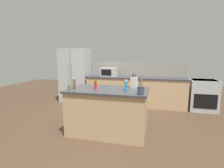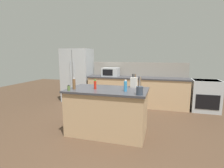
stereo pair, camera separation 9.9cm
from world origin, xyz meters
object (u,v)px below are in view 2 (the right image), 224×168
Objects in this scene: range_oven at (205,95)px; knife_block at (134,82)px; utensil_crock at (140,90)px; hot_sauce_bottle at (95,85)px; dish_soap_bottle at (125,86)px; pepper_grinder at (74,84)px; microwave at (111,72)px; refrigerator at (77,75)px; spice_jar_oregano at (69,88)px.

knife_block is at bearing -134.40° from range_oven.
utensil_crock reaches higher than hot_sauce_bottle.
pepper_grinder reaches higher than dish_soap_bottle.
microwave is 1.87× the size of knife_block.
knife_block is at bearing 29.73° from hot_sauce_bottle.
refrigerator is 6.40× the size of knife_block.
knife_block is 0.47m from dish_soap_bottle.
range_oven is at bearing 38.98° from pepper_grinder.
microwave is 2.31× the size of pepper_grinder.
refrigerator is 5.80× the size of utensil_crock.
utensil_crock reaches higher than spice_jar_oregano.
microwave is 2.30m from hot_sauce_bottle.
microwave is at bearing -2.34° from refrigerator.
pepper_grinder is (-2.97, -2.40, 0.58)m from range_oven.
hot_sauce_bottle is 0.83× the size of pepper_grinder.
range_oven is at bearing 50.55° from dish_soap_bottle.
range_oven is (4.15, -0.05, -0.46)m from refrigerator.
knife_block reaches higher than spice_jar_oregano.
pepper_grinder is (-1.36, 0.16, 0.03)m from utensil_crock.
utensil_crock is at bearing -56.87° from knife_block.
range_oven is 4.73× the size of hot_sauce_bottle.
dish_soap_bottle is 1.15× the size of hot_sauce_bottle.
spice_jar_oregano is (-1.09, -0.24, -0.05)m from dish_soap_bottle.
knife_block is 2.65× the size of spice_jar_oregano.
knife_block is 1.30× the size of dish_soap_bottle.
spice_jar_oregano is at bearing -133.20° from knife_block.
microwave is at bearing 98.49° from hot_sauce_bottle.
hot_sauce_bottle is at bearing 163.50° from utensil_crock.
range_oven is 3.91× the size of pepper_grinder.
range_oven is at bearing 57.80° from utensil_crock.
hot_sauce_bottle is (-0.94, 0.28, 0.01)m from utensil_crock.
hot_sauce_bottle is at bearing -134.18° from knife_block.
dish_soap_bottle is (0.98, -2.32, -0.04)m from microwave.
utensil_crock reaches higher than knife_block.
dish_soap_bottle is 2.05× the size of spice_jar_oregano.
spice_jar_oregano is at bearing -179.94° from utensil_crock.
dish_soap_bottle reaches higher than range_oven.
hot_sauce_bottle reaches higher than range_oven.
hot_sauce_bottle is at bearing -138.25° from range_oven.
refrigerator is at bearing 156.66° from knife_block.
pepper_grinder is at bearing -91.74° from microwave.
pepper_grinder is (-0.07, -2.40, -0.03)m from microwave.
knife_block is at bearing 107.03° from utensil_crock.
range_oven is 3.17× the size of knife_block.
spice_jar_oregano is 0.17m from pepper_grinder.
dish_soap_bottle is 0.95× the size of pepper_grinder.
spice_jar_oregano reaches higher than range_oven.
microwave is 2.56m from spice_jar_oregano.
spice_jar_oregano is (-1.17, -0.70, -0.06)m from knife_block.
knife_block is 0.84m from hot_sauce_bottle.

